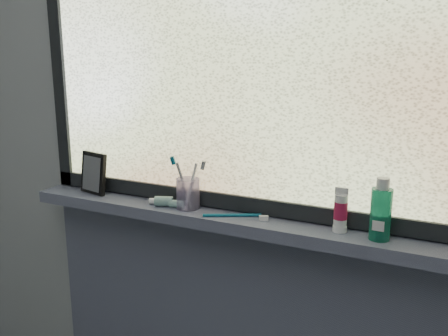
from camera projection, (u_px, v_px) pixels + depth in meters
wall_back at (257, 142)px, 1.57m from camera, size 3.00×0.01×2.50m
windowsill at (247, 224)px, 1.57m from camera, size 1.62×0.14×0.04m
window_pane at (256, 50)px, 1.49m from camera, size 1.50×0.01×1.00m
frame_bottom at (253, 204)px, 1.60m from camera, size 1.60×0.03×0.05m
frame_left at (59, 50)px, 1.81m from camera, size 0.05×0.03×1.10m
vanity_mirror at (94, 173)px, 1.81m from camera, size 0.13×0.08×0.15m
toothpaste_tube at (169, 202)px, 1.66m from camera, size 0.19×0.10×0.03m
toothbrush_cup at (188, 193)px, 1.64m from camera, size 0.10×0.10×0.10m
toothbrush_lying at (232, 214)px, 1.57m from camera, size 0.21×0.12×0.02m
mouthwash_bottle at (381, 209)px, 1.37m from camera, size 0.06×0.06×0.15m
cream_tube at (341, 208)px, 1.43m from camera, size 0.04×0.04×0.09m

